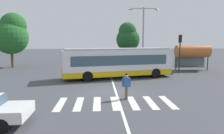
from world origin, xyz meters
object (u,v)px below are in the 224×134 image
parked_car_silver (95,63)px  city_transit_bus (118,63)px  background_tree_left (12,34)px  traffic_light_far_corner (180,47)px  background_tree_right (128,37)px  parked_car_charcoal (113,63)px  pedestrian_crossing_street (126,85)px  bus_stop_shelter (192,52)px  parked_car_black (133,62)px  twin_arm_street_lamp (143,31)px

parked_car_silver → city_transit_bus: bearing=-71.9°
background_tree_left → traffic_light_far_corner: bearing=-16.5°
city_transit_bus → background_tree_right: (2.62, 11.46, 2.77)m
parked_car_charcoal → traffic_light_far_corner: bearing=-31.9°
background_tree_right → parked_car_charcoal: bearing=-123.3°
parked_car_charcoal → background_tree_right: bearing=56.7°
traffic_light_far_corner → background_tree_left: background_tree_left is taller
background_tree_left → background_tree_right: background_tree_left is taller
city_transit_bus → background_tree_left: size_ratio=1.50×
city_transit_bus → pedestrian_crossing_street: 7.84m
background_tree_left → background_tree_right: size_ratio=1.16×
traffic_light_far_corner → bus_stop_shelter: bearing=37.4°
parked_car_black → background_tree_right: (-0.30, 3.76, 3.59)m
bus_stop_shelter → background_tree_right: background_tree_right is taller
parked_car_charcoal → traffic_light_far_corner: traffic_light_far_corner is taller
parked_car_black → background_tree_left: bearing=175.0°
city_transit_bus → parked_car_charcoal: size_ratio=2.54×
city_transit_bus → pedestrian_crossing_street: size_ratio=6.75×
parked_car_charcoal → parked_car_black: size_ratio=1.02×
parked_car_charcoal → twin_arm_street_lamp: bearing=-20.4°
parked_car_charcoal → background_tree_left: size_ratio=0.59×
pedestrian_crossing_street → background_tree_right: (2.72, 19.27, 3.39)m
pedestrian_crossing_street → parked_car_charcoal: 15.30m
parked_car_silver → parked_car_black: (5.38, 0.15, 0.00)m
city_transit_bus → parked_car_silver: 7.98m
pedestrian_crossing_street → bus_stop_shelter: (10.11, 12.39, 1.45)m
pedestrian_crossing_street → parked_car_charcoal: pedestrian_crossing_street is taller
city_transit_bus → background_tree_right: 12.08m
city_transit_bus → parked_car_charcoal: bearing=90.0°
parked_car_charcoal → background_tree_left: background_tree_left is taller
parked_car_silver → parked_car_black: same height
parked_car_charcoal → background_tree_left: (-14.27, 1.72, 4.00)m
parked_car_black → background_tree_left: 17.70m
bus_stop_shelter → city_transit_bus: bearing=-155.4°
parked_car_silver → background_tree_left: 12.57m
city_transit_bus → parked_car_black: city_transit_bus is taller
traffic_light_far_corner → twin_arm_street_lamp: (-3.70, 3.29, 1.99)m
parked_car_charcoal → twin_arm_street_lamp: (3.90, -1.45, 4.27)m
city_transit_bus → background_tree_left: (-14.26, 9.20, 3.18)m
parked_car_charcoal → twin_arm_street_lamp: twin_arm_street_lamp is taller
traffic_light_far_corner → bus_stop_shelter: 3.08m
parked_car_black → twin_arm_street_lamp: twin_arm_street_lamp is taller
traffic_light_far_corner → bus_stop_shelter: traffic_light_far_corner is taller
parked_car_charcoal → background_tree_right: 5.96m
pedestrian_crossing_street → traffic_light_far_corner: bearing=53.8°
traffic_light_far_corner → parked_car_black: bearing=133.4°
traffic_light_far_corner → background_tree_left: size_ratio=0.58×
pedestrian_crossing_street → background_tree_left: (-14.15, 17.01, 3.80)m
twin_arm_street_lamp → traffic_light_far_corner: bearing=-41.7°
parked_car_charcoal → parked_car_black: bearing=4.2°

